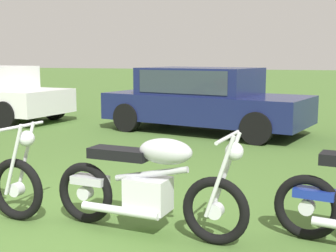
% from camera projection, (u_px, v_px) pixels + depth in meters
% --- Properties ---
extents(ground_plane, '(120.00, 120.00, 0.00)m').
position_uv_depth(ground_plane, '(44.00, 221.00, 4.74)').
color(ground_plane, '#476B2D').
extents(motorcycle_silver, '(1.99, 0.64, 1.02)m').
position_uv_depth(motorcycle_silver, '(148.00, 185.00, 4.34)').
color(motorcycle_silver, black).
rests_on(motorcycle_silver, ground).
extents(car_navy, '(4.77, 2.81, 1.43)m').
position_uv_depth(car_navy, '(203.00, 96.00, 10.30)').
color(car_navy, '#161E4C').
rests_on(car_navy, ground).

